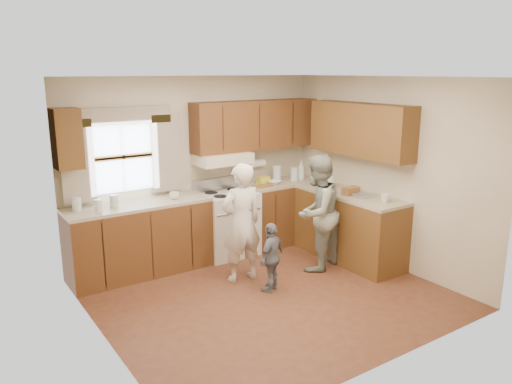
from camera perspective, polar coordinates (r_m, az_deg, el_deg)
room at (r=5.58m, az=1.45°, el=0.05°), size 3.80×3.80×3.80m
kitchen_fixtures at (r=6.87m, az=0.40°, el=-0.85°), size 3.80×2.25×2.15m
stove at (r=7.11m, az=-3.34°, el=-3.50°), size 0.76×0.67×1.07m
woman_left at (r=6.14m, az=-1.70°, el=-3.54°), size 0.57×0.39×1.49m
woman_right at (r=6.54m, az=6.98°, el=-2.38°), size 0.89×0.79×1.53m
child at (r=5.95m, az=1.80°, el=-7.44°), size 0.53×0.40×0.84m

